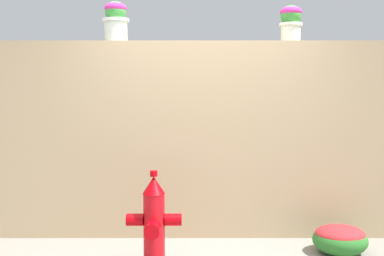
{
  "coord_description": "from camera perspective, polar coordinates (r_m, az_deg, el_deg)",
  "views": [
    {
      "loc": [
        -0.12,
        -3.81,
        1.6
      ],
      "look_at": [
        -0.14,
        0.95,
        1.18
      ],
      "focal_mm": 43.43,
      "sensor_mm": 36.0,
      "label": 1
    }
  ],
  "objects": [
    {
      "name": "potted_plant_1",
      "position": [
        5.06,
        -9.13,
        13.03
      ],
      "size": [
        0.28,
        0.28,
        0.42
      ],
      "color": "silver",
      "rests_on": "stone_wall"
    },
    {
      "name": "fire_hydrant",
      "position": [
        4.23,
        -4.47,
        -11.54
      ],
      "size": [
        0.49,
        0.39,
        0.86
      ],
      "color": "red",
      "rests_on": "ground"
    },
    {
      "name": "stone_wall",
      "position": [
        4.99,
        1.59,
        -1.4
      ],
      "size": [
        6.25,
        0.32,
        2.07
      ],
      "primitive_type": "cube",
      "color": "tan",
      "rests_on": "ground"
    },
    {
      "name": "flower_bush_left",
      "position": [
        4.8,
        17.95,
        -12.78
      ],
      "size": [
        0.52,
        0.47,
        0.28
      ],
      "color": "#2A6E28",
      "rests_on": "ground"
    },
    {
      "name": "potted_plant_2",
      "position": [
        5.1,
        12.28,
        12.78
      ],
      "size": [
        0.24,
        0.24,
        0.38
      ],
      "color": "beige",
      "rests_on": "stone_wall"
    }
  ]
}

